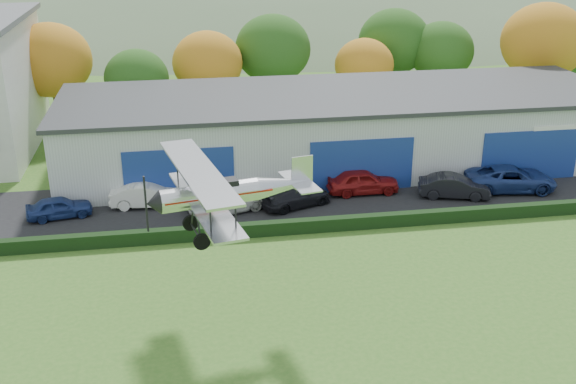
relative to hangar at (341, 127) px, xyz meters
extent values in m
cube|color=black|center=(-2.00, -6.98, -2.63)|extent=(48.00, 9.00, 0.05)
cube|color=black|center=(-2.00, -11.78, -2.26)|extent=(46.00, 0.60, 0.80)
cube|color=#B2B7BC|center=(0.00, 0.02, -0.16)|extent=(40.00, 12.00, 5.00)
cube|color=#2D3033|center=(0.00, 0.02, 2.49)|extent=(40.60, 12.60, 0.30)
cube|color=navy|center=(-12.00, -6.03, -0.86)|extent=(7.00, 0.12, 3.60)
cube|color=navy|center=(0.00, -6.03, -0.86)|extent=(7.00, 0.12, 3.60)
cube|color=navy|center=(12.00, -6.03, -0.86)|extent=(7.00, 0.12, 3.60)
cylinder|color=#3D2614|center=(-22.00, 12.02, -1.08)|extent=(0.36, 0.36, 3.15)
ellipsoid|color=#B58216|center=(-22.00, 12.02, 3.37)|extent=(6.84, 6.84, 6.16)
cylinder|color=#3D2614|center=(-15.00, 10.02, -1.43)|extent=(0.36, 0.36, 2.45)
ellipsoid|color=#1E4C14|center=(-15.00, 10.02, 2.03)|extent=(5.32, 5.32, 4.79)
cylinder|color=#3D2614|center=(-9.00, 12.02, -1.26)|extent=(0.36, 0.36, 2.80)
ellipsoid|color=#B58216|center=(-9.00, 12.02, 2.70)|extent=(6.08, 6.08, 5.47)
cylinder|color=#3D2614|center=(-3.00, 14.02, -1.08)|extent=(0.36, 0.36, 3.15)
ellipsoid|color=#1E4C14|center=(-3.00, 14.02, 3.37)|extent=(6.84, 6.84, 6.16)
cylinder|color=#3D2614|center=(5.00, 12.02, -1.43)|extent=(0.36, 0.36, 2.45)
ellipsoid|color=#B58216|center=(5.00, 12.02, 2.03)|extent=(5.32, 5.32, 4.79)
cylinder|color=#3D2614|center=(13.00, 14.02, -1.26)|extent=(0.36, 0.36, 2.80)
ellipsoid|color=#1E4C14|center=(13.00, 14.02, 2.70)|extent=(6.08, 6.08, 5.47)
cylinder|color=#3D2614|center=(21.00, 10.02, -0.91)|extent=(0.36, 0.36, 3.50)
ellipsoid|color=#B58216|center=(21.00, 10.02, 4.04)|extent=(7.60, 7.60, 6.84)
cylinder|color=#3D2614|center=(25.00, 14.02, -1.43)|extent=(0.36, 0.36, 2.45)
ellipsoid|color=#1E4C14|center=(25.00, 14.02, 2.03)|extent=(5.32, 5.32, 4.79)
cylinder|color=#3D2614|center=(9.00, 16.02, -1.08)|extent=(0.36, 0.36, 3.15)
ellipsoid|color=#1E4C14|center=(9.00, 16.02, 3.37)|extent=(6.84, 6.84, 6.16)
ellipsoid|color=#4C6642|center=(15.00, 112.02, -18.06)|extent=(320.00, 196.00, 56.00)
ellipsoid|color=#4C6642|center=(85.00, 112.02, -12.56)|extent=(240.00, 126.00, 36.00)
imported|color=navy|center=(-19.36, -7.30, -1.94)|extent=(4.13, 2.31, 1.33)
imported|color=silver|center=(-14.04, -6.43, -1.83)|extent=(4.83, 2.05, 1.55)
imported|color=silver|center=(-9.15, -7.93, -1.89)|extent=(5.64, 3.97, 1.43)
imported|color=black|center=(-4.79, -7.95, -1.93)|extent=(5.05, 3.47, 1.36)
imported|color=maroon|center=(-0.01, -6.49, -1.79)|extent=(4.77, 1.92, 1.62)
imported|color=black|center=(5.69, -8.20, -1.85)|extent=(4.83, 2.79, 1.50)
imported|color=navy|center=(9.93, -7.65, -1.78)|extent=(6.27, 3.50, 1.66)
cylinder|color=silver|center=(-10.76, -20.22, 3.49)|extent=(4.39, 1.84, 1.01)
cone|color=silver|center=(-7.45, -19.54, 3.49)|extent=(2.63, 1.49, 1.01)
cone|color=black|center=(-13.13, -20.70, 3.49)|extent=(0.75, 1.10, 1.01)
cube|color=#981607|center=(-10.43, -20.15, 3.55)|extent=(4.84, 1.96, 0.07)
cube|color=black|center=(-10.21, -20.10, 3.97)|extent=(1.46, 0.93, 0.28)
cube|color=silver|center=(-10.98, -20.26, 3.15)|extent=(2.99, 8.22, 0.11)
cube|color=silver|center=(-11.20, -20.31, 4.67)|extent=(3.19, 8.69, 0.11)
cylinder|color=black|center=(-10.89, -23.23, 3.92)|extent=(0.08, 0.08, 1.46)
cylinder|color=black|center=(-9.90, -23.03, 3.92)|extent=(0.08, 0.08, 1.46)
cylinder|color=black|center=(-12.06, -17.49, 3.92)|extent=(0.08, 0.08, 1.46)
cylinder|color=black|center=(-11.06, -17.29, 3.92)|extent=(0.08, 0.08, 1.46)
cylinder|color=black|center=(-11.12, -20.69, 4.28)|extent=(0.11, 0.25, 0.84)
cylinder|color=black|center=(-11.28, -19.92, 4.28)|extent=(0.11, 0.25, 0.84)
cylinder|color=black|center=(-11.33, -20.82, 2.54)|extent=(0.23, 0.78, 1.38)
cylinder|color=black|center=(-11.52, -19.88, 2.54)|extent=(0.23, 0.78, 1.38)
cylinder|color=black|center=(-11.42, -20.35, 1.86)|extent=(0.50, 2.11, 0.08)
cylinder|color=black|center=(-11.22, -21.34, 1.86)|extent=(0.74, 0.30, 0.72)
cylinder|color=black|center=(-11.62, -19.36, 1.86)|extent=(0.74, 0.30, 0.72)
cylinder|color=black|center=(-6.68, -19.39, 3.21)|extent=(0.42, 0.15, 0.47)
cube|color=silver|center=(-6.68, -19.39, 3.55)|extent=(1.58, 3.07, 0.07)
cube|color=silver|center=(-6.57, -19.36, 4.11)|extent=(1.01, 0.27, 1.24)
cube|color=black|center=(-13.43, -20.76, 3.49)|extent=(0.09, 0.15, 2.48)
camera|label=1|loc=(-11.96, -47.77, 14.73)|focal=43.08mm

